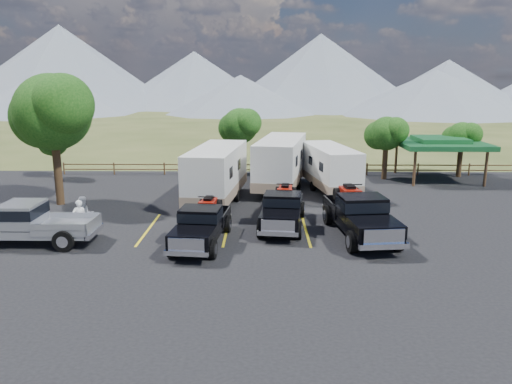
{
  "coord_description": "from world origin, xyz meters",
  "views": [
    {
      "loc": [
        -0.17,
        -20.23,
        7.61
      ],
      "look_at": [
        -0.55,
        5.73,
        1.6
      ],
      "focal_mm": 35.0,
      "sensor_mm": 36.0,
      "label": 1
    }
  ],
  "objects_px": {
    "tree_big_nw": "(52,112)",
    "rig_center": "(283,208)",
    "person_a": "(80,218)",
    "person_b": "(85,216)",
    "rig_left": "(202,223)",
    "pavilion": "(440,143)",
    "rig_right": "(360,214)",
    "trailer_left": "(217,174)",
    "pickup_silver": "(27,223)",
    "trailer_center": "(281,163)",
    "trailer_right": "(330,168)"
  },
  "relations": [
    {
      "from": "pavilion",
      "to": "rig_center",
      "type": "bearing_deg",
      "value": -134.52
    },
    {
      "from": "rig_left",
      "to": "rig_right",
      "type": "xyz_separation_m",
      "value": [
        7.52,
        1.21,
        0.16
      ]
    },
    {
      "from": "person_b",
      "to": "rig_center",
      "type": "bearing_deg",
      "value": -22.26
    },
    {
      "from": "trailer_right",
      "to": "person_b",
      "type": "bearing_deg",
      "value": -153.86
    },
    {
      "from": "tree_big_nw",
      "to": "trailer_left",
      "type": "distance_m",
      "value": 10.27
    },
    {
      "from": "tree_big_nw",
      "to": "person_a",
      "type": "bearing_deg",
      "value": -60.53
    },
    {
      "from": "rig_right",
      "to": "person_b",
      "type": "bearing_deg",
      "value": 173.85
    },
    {
      "from": "person_a",
      "to": "trailer_left",
      "type": "bearing_deg",
      "value": -161.17
    },
    {
      "from": "pickup_silver",
      "to": "tree_big_nw",
      "type": "bearing_deg",
      "value": -168.56
    },
    {
      "from": "trailer_left",
      "to": "person_b",
      "type": "bearing_deg",
      "value": -124.47
    },
    {
      "from": "rig_center",
      "to": "pavilion",
      "type": "bearing_deg",
      "value": 51.91
    },
    {
      "from": "pavilion",
      "to": "trailer_center",
      "type": "distance_m",
      "value": 12.56
    },
    {
      "from": "person_a",
      "to": "person_b",
      "type": "relative_size",
      "value": 0.93
    },
    {
      "from": "rig_center",
      "to": "rig_right",
      "type": "xyz_separation_m",
      "value": [
        3.66,
        -1.52,
        0.13
      ]
    },
    {
      "from": "rig_left",
      "to": "person_a",
      "type": "distance_m",
      "value": 6.11
    },
    {
      "from": "person_a",
      "to": "person_b",
      "type": "bearing_deg",
      "value": -169.84
    },
    {
      "from": "pickup_silver",
      "to": "trailer_right",
      "type": "bearing_deg",
      "value": 125.99
    },
    {
      "from": "trailer_right",
      "to": "person_b",
      "type": "height_order",
      "value": "trailer_right"
    },
    {
      "from": "pavilion",
      "to": "trailer_right",
      "type": "xyz_separation_m",
      "value": [
        -8.71,
        -4.23,
        -1.16
      ]
    },
    {
      "from": "person_a",
      "to": "pavilion",
      "type": "bearing_deg",
      "value": -176.97
    },
    {
      "from": "person_b",
      "to": "tree_big_nw",
      "type": "bearing_deg",
      "value": 89.62
    },
    {
      "from": "rig_center",
      "to": "rig_right",
      "type": "distance_m",
      "value": 3.97
    },
    {
      "from": "rig_left",
      "to": "trailer_center",
      "type": "relative_size",
      "value": 0.59
    },
    {
      "from": "tree_big_nw",
      "to": "rig_center",
      "type": "relative_size",
      "value": 1.27
    },
    {
      "from": "rig_right",
      "to": "trailer_left",
      "type": "relative_size",
      "value": 0.72
    },
    {
      "from": "trailer_center",
      "to": "person_a",
      "type": "height_order",
      "value": "trailer_center"
    },
    {
      "from": "tree_big_nw",
      "to": "rig_left",
      "type": "xyz_separation_m",
      "value": [
        9.54,
        -7.11,
        -4.62
      ]
    },
    {
      "from": "rig_right",
      "to": "trailer_center",
      "type": "distance_m",
      "value": 10.78
    },
    {
      "from": "rig_right",
      "to": "pickup_silver",
      "type": "relative_size",
      "value": 1.08
    },
    {
      "from": "tree_big_nw",
      "to": "pavilion",
      "type": "bearing_deg",
      "value": 17.34
    },
    {
      "from": "trailer_center",
      "to": "tree_big_nw",
      "type": "bearing_deg",
      "value": -152.39
    },
    {
      "from": "rig_center",
      "to": "pickup_silver",
      "type": "relative_size",
      "value": 0.95
    },
    {
      "from": "tree_big_nw",
      "to": "trailer_center",
      "type": "height_order",
      "value": "tree_big_nw"
    },
    {
      "from": "person_a",
      "to": "person_b",
      "type": "height_order",
      "value": "person_b"
    },
    {
      "from": "trailer_right",
      "to": "rig_center",
      "type": "bearing_deg",
      "value": -123.42
    },
    {
      "from": "rig_center",
      "to": "rig_right",
      "type": "height_order",
      "value": "rig_right"
    },
    {
      "from": "trailer_left",
      "to": "person_b",
      "type": "height_order",
      "value": "trailer_left"
    },
    {
      "from": "trailer_left",
      "to": "pickup_silver",
      "type": "height_order",
      "value": "trailer_left"
    },
    {
      "from": "rig_left",
      "to": "trailer_left",
      "type": "height_order",
      "value": "trailer_left"
    },
    {
      "from": "rig_left",
      "to": "rig_center",
      "type": "bearing_deg",
      "value": 40.98
    },
    {
      "from": "pavilion",
      "to": "pickup_silver",
      "type": "bearing_deg",
      "value": -147.48
    },
    {
      "from": "person_a",
      "to": "trailer_right",
      "type": "bearing_deg",
      "value": -173.01
    },
    {
      "from": "person_a",
      "to": "rig_right",
      "type": "bearing_deg",
      "value": 151.53
    },
    {
      "from": "rig_left",
      "to": "tree_big_nw",
      "type": "bearing_deg",
      "value": 148.99
    },
    {
      "from": "rig_center",
      "to": "tree_big_nw",
      "type": "bearing_deg",
      "value": 168.31
    },
    {
      "from": "rig_right",
      "to": "trailer_center",
      "type": "relative_size",
      "value": 0.7
    },
    {
      "from": "tree_big_nw",
      "to": "rig_left",
      "type": "distance_m",
      "value": 12.76
    },
    {
      "from": "trailer_right",
      "to": "pickup_silver",
      "type": "xyz_separation_m",
      "value": [
        -15.35,
        -11.11,
        -0.57
      ]
    },
    {
      "from": "rig_right",
      "to": "trailer_right",
      "type": "bearing_deg",
      "value": 84.66
    },
    {
      "from": "rig_right",
      "to": "person_a",
      "type": "bearing_deg",
      "value": 174.53
    }
  ]
}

